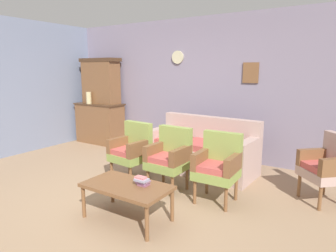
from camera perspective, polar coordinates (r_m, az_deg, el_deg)
name	(u,v)px	position (r m, az deg, el deg)	size (l,w,h in m)	color
ground_plane	(115,202)	(4.07, -10.15, -14.17)	(7.68, 7.68, 0.00)	#997A5B
wall_back_with_decor	(205,88)	(5.90, 7.15, 7.26)	(6.40, 0.09, 2.70)	gray
side_cabinet	(100,123)	(7.18, -12.91, 0.58)	(1.16, 0.55, 0.93)	brown
cabinet_upper_hutch	(101,81)	(7.14, -12.78, 8.48)	(0.99, 0.38, 1.03)	brown
vase_on_cabinet	(89,98)	(7.08, -14.97, 5.24)	(0.12, 0.12, 0.27)	#C6B581
floral_couch	(202,152)	(5.11, 6.56, -4.94)	(1.86, 0.90, 0.90)	tan
armchair_near_couch_end	(132,149)	(4.64, -6.99, -4.37)	(0.57, 0.54, 0.90)	#849947
armchair_by_doorway	(169,156)	(4.24, 0.29, -5.76)	(0.54, 0.51, 0.90)	#849947
armchair_row_middle	(218,164)	(3.93, 9.55, -7.25)	(0.53, 0.50, 0.90)	#849947
wingback_chair_by_fireplace	(328,165)	(4.36, 28.38, -6.63)	(0.71, 0.71, 0.90)	tan
coffee_table	(127,188)	(3.49, -7.90, -11.76)	(1.00, 0.56, 0.42)	brown
book_stack_on_table	(142,181)	(3.41, -4.97, -10.47)	(0.16, 0.13, 0.11)	#90546E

